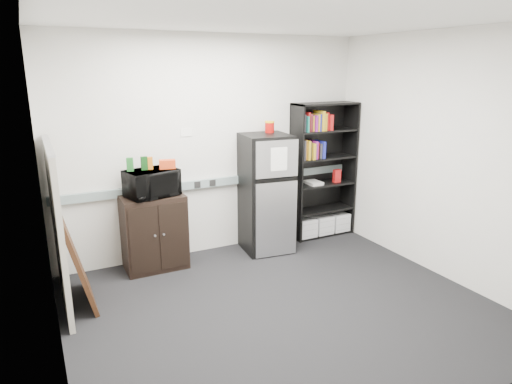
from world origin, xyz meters
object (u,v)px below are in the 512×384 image
microwave (152,183)px  refrigerator (266,194)px  cubicle_partition (57,227)px  bookshelf (323,172)px  cabinet (154,232)px

microwave → refrigerator: size_ratio=0.37×
cubicle_partition → microwave: 1.13m
bookshelf → refrigerator: 0.99m
bookshelf → refrigerator: size_ratio=1.23×
microwave → refrigerator: bearing=-17.4°
cubicle_partition → cabinet: cubicle_partition is taller
cabinet → refrigerator: refrigerator is taller
cubicle_partition → microwave: cubicle_partition is taller
bookshelf → cabinet: bearing=-178.5°
cubicle_partition → refrigerator: 2.49m
cabinet → microwave: size_ratio=1.59×
cubicle_partition → microwave: (1.04, 0.40, 0.23)m
cubicle_partition → refrigerator: cubicle_partition is taller
microwave → refrigerator: 1.46m
bookshelf → refrigerator: bookshelf is taller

